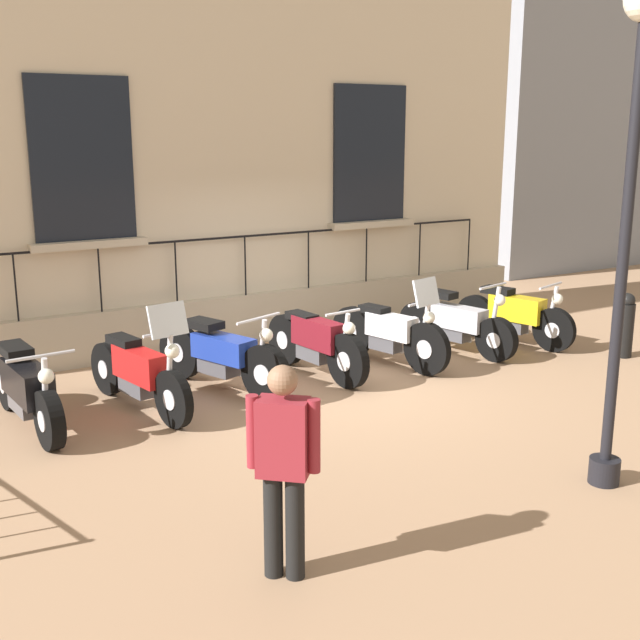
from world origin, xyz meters
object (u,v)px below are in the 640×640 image
motorcycle_white (390,334)px  motorcycle_yellow (515,315)px  bollard (625,325)px  motorcycle_maroon (316,343)px  lamppost (629,195)px  pedestrian_walking (283,461)px  motorcycle_black (27,390)px  motorcycle_blue (222,356)px  motorcycle_red (139,373)px  motorcycle_silver (457,325)px

motorcycle_white → motorcycle_yellow: (0.04, 2.28, -0.01)m
bollard → motorcycle_yellow: bearing=-148.2°
motorcycle_maroon → bollard: size_ratio=2.18×
motorcycle_white → lamppost: size_ratio=0.46×
motorcycle_white → motorcycle_yellow: motorcycle_white is taller
lamppost → pedestrian_walking: bearing=-92.2°
motorcycle_black → bollard: size_ratio=2.27×
pedestrian_walking → motorcycle_blue: bearing=161.9°
motorcycle_black → motorcycle_maroon: bearing=90.5°
motorcycle_red → motorcycle_blue: size_ratio=1.00×
motorcycle_black → motorcycle_maroon: size_ratio=1.04×
motorcycle_black → motorcycle_yellow: bearing=89.1°
pedestrian_walking → bollard: bearing=110.6°
motorcycle_silver → motorcycle_yellow: 1.05m
motorcycle_blue → motorcycle_white: bearing=85.4°
motorcycle_red → pedestrian_walking: size_ratio=1.34×
motorcycle_white → bollard: size_ratio=2.16×
motorcycle_white → pedestrian_walking: size_ratio=1.25×
motorcycle_maroon → pedestrian_walking: pedestrian_walking is taller
motorcycle_blue → bollard: (1.57, 5.52, 0.03)m
motorcycle_black → motorcycle_white: size_ratio=1.05×
motorcycle_blue → motorcycle_yellow: 4.69m
motorcycle_white → motorcycle_yellow: size_ratio=1.04×
motorcycle_blue → motorcycle_silver: size_ratio=1.06×
lamppost → motorcycle_silver: bearing=157.2°
motorcycle_yellow → bollard: bearing=31.8°
motorcycle_white → motorcycle_maroon: bearing=-95.3°
motorcycle_silver → motorcycle_maroon: bearing=-91.2°
motorcycle_red → motorcycle_white: (-0.02, 3.53, -0.00)m
motorcycle_blue → lamppost: bearing=23.9°
motorcycle_black → lamppost: (4.15, 4.23, 2.20)m
motorcycle_yellow → motorcycle_maroon: bearing=-92.4°
motorcycle_black → motorcycle_blue: motorcycle_blue is taller
motorcycle_maroon → lamppost: lamppost is taller
bollard → pedestrian_walking: bearing=-69.4°
motorcycle_silver → bollard: 2.36m
motorcycle_maroon → motorcycle_red: bearing=-87.2°
motorcycle_black → pedestrian_walking: (4.03, 0.98, 0.47)m
bollard → pedestrian_walking: size_ratio=0.58×
motorcycle_maroon → pedestrian_walking: size_ratio=1.26×
pedestrian_walking → motorcycle_maroon: bearing=146.8°
motorcycle_red → motorcycle_blue: bearing=100.8°
motorcycle_black → motorcycle_silver: motorcycle_silver is taller
motorcycle_black → motorcycle_red: motorcycle_red is taller
motorcycle_white → bollard: (1.37, 3.11, 0.02)m
motorcycle_silver → bollard: bearing=52.8°
motorcycle_blue → motorcycle_yellow: size_ratio=1.10×
motorcycle_red → lamppost: bearing=36.6°
motorcycle_red → motorcycle_silver: bearing=90.8°
motorcycle_blue → bollard: motorcycle_blue is taller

